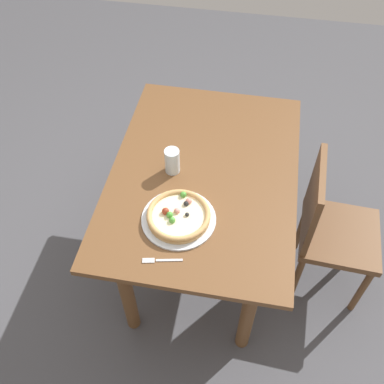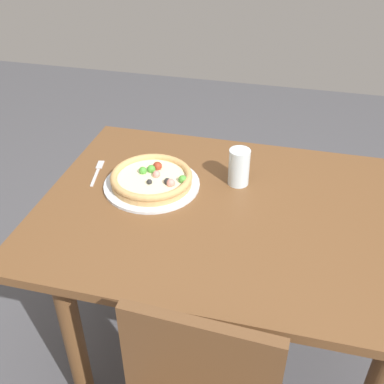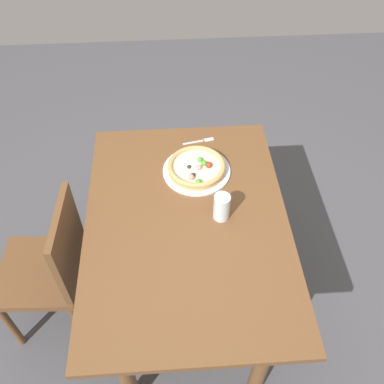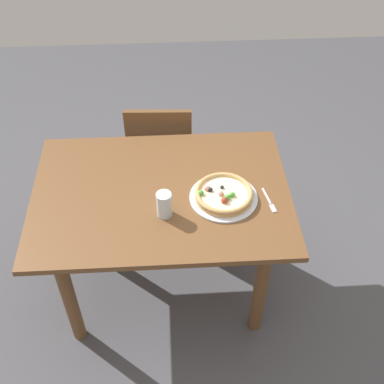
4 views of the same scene
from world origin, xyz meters
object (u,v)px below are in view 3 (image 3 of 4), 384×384
object	(u,v)px
pizza	(197,167)
fork	(201,141)
chair_near	(51,267)
drinking_glass	(222,207)
plate	(197,171)
dining_table	(187,238)

from	to	relation	value
pizza	fork	world-z (taller)	pizza
chair_near	drinking_glass	bearing A→B (deg)	-85.81
fork	chair_near	bearing A→B (deg)	-156.96
plate	fork	distance (m)	0.22
chair_near	pizza	bearing A→B (deg)	-64.55
pizza	chair_near	bearing A→B (deg)	-67.42
dining_table	drinking_glass	xyz separation A→B (m)	(-0.02, 0.15, 0.20)
dining_table	plate	distance (m)	0.33
chair_near	fork	bearing A→B (deg)	-52.88
drinking_glass	chair_near	bearing A→B (deg)	-88.68
fork	drinking_glass	distance (m)	0.51
dining_table	plate	world-z (taller)	plate
pizza	drinking_glass	bearing A→B (deg)	16.93
pizza	fork	distance (m)	0.22
dining_table	drinking_glass	bearing A→B (deg)	95.80
fork	dining_table	bearing A→B (deg)	-112.60
pizza	drinking_glass	distance (m)	0.30
chair_near	fork	size ratio (longest dim) A/B	5.28
dining_table	pizza	bearing A→B (deg)	167.68
chair_near	drinking_glass	size ratio (longest dim) A/B	6.74
pizza	drinking_glass	xyz separation A→B (m)	(0.28, 0.09, 0.03)
dining_table	fork	size ratio (longest dim) A/B	7.60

